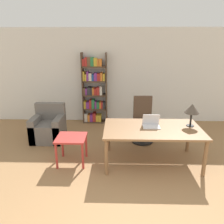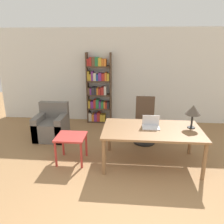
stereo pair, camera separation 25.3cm
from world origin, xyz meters
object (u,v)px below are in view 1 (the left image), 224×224
desk (152,131)px  office_chair (143,121)px  side_table_blue (71,141)px  table_lamp (192,109)px  armchair (49,128)px  laptop (151,124)px  bookshelf (94,91)px

desk → office_chair: (-0.07, 1.02, -0.17)m
office_chair → side_table_blue: size_ratio=1.91×
office_chair → desk: bearing=-85.9°
table_lamp → desk: bearing=-170.8°
armchair → laptop: bearing=-22.0°
desk → armchair: (-2.36, 1.02, -0.36)m
bookshelf → laptop: bearing=-58.7°
bookshelf → table_lamp: bearing=-45.6°
desk → office_chair: bearing=94.1°
office_chair → laptop: bearing=-86.9°
desk → side_table_blue: 1.58m
bookshelf → office_chair: bearing=-44.2°
laptop → armchair: size_ratio=0.38×
armchair → bookshelf: (0.99, 1.27, 0.66)m
table_lamp → bookshelf: bearing=134.4°
office_chair → armchair: size_ratio=1.25×
office_chair → table_lamp: bearing=-47.5°
table_lamp → armchair: bearing=164.0°
laptop → office_chair: office_chair is taller
laptop → side_table_blue: bearing=-175.2°
table_lamp → laptop: bearing=-176.3°
armchair → table_lamp: bearing=-16.0°
laptop → side_table_blue: laptop is taller
laptop → table_lamp: table_lamp is taller
laptop → office_chair: bearing=93.1°
office_chair → bookshelf: 1.87m
table_lamp → armchair: 3.33m
laptop → table_lamp: size_ratio=0.72×
office_chair → side_table_blue: 1.85m
laptop → bookshelf: bookshelf is taller
desk → bookshelf: 2.68m
laptop → bookshelf: (-1.35, 2.21, 0.18)m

